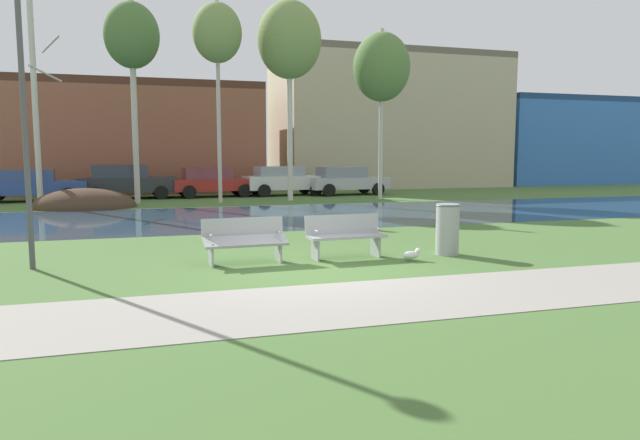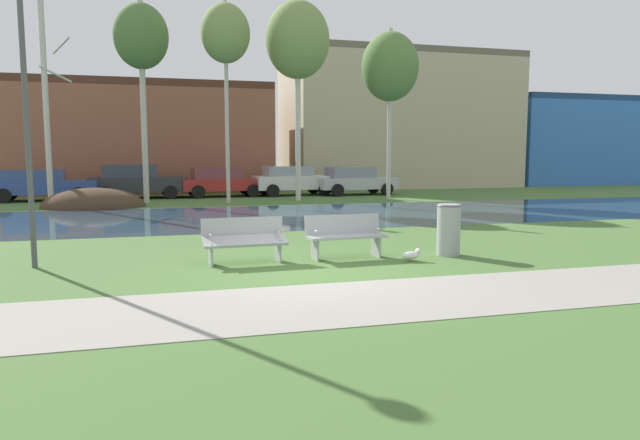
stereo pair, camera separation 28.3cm
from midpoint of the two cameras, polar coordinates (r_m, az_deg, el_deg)
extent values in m
plane|color=#476B33|center=(20.01, -9.12, 0.44)|extent=(120.00, 120.00, 0.00)
cube|color=gray|center=(8.27, 2.58, -8.07)|extent=(60.00, 2.37, 0.01)
cube|color=#2D475B|center=(19.45, -8.89, 0.28)|extent=(80.00, 7.92, 0.01)
ellipsoid|color=#423021|center=(24.52, -22.66, 1.12)|extent=(3.96, 2.78, 1.57)
cube|color=#9EA0A3|center=(11.04, -8.12, -2.08)|extent=(1.62, 0.53, 0.18)
cube|color=#9EA0A3|center=(11.28, -8.41, -0.77)|extent=(1.60, 0.14, 0.40)
cube|color=#9EA0A3|center=(11.03, -11.51, -3.33)|extent=(0.06, 0.43, 0.45)
cube|color=#9EA0A3|center=(11.27, -4.88, -3.01)|extent=(0.06, 0.43, 0.45)
cylinder|color=#9EA0A3|center=(10.94, -11.52, -1.48)|extent=(0.05, 0.28, 0.04)
cylinder|color=#9EA0A3|center=(11.18, -4.85, -1.20)|extent=(0.05, 0.28, 0.04)
cube|color=#9EA0A3|center=(11.53, 2.01, -1.65)|extent=(1.62, 0.54, 0.05)
cube|color=#9EA0A3|center=(11.76, 1.52, -0.41)|extent=(1.60, 0.14, 0.40)
cube|color=#9EA0A3|center=(11.40, -1.19, -2.89)|extent=(0.06, 0.43, 0.45)
cube|color=#9EA0A3|center=(11.86, 4.86, -2.54)|extent=(0.06, 0.43, 0.45)
cylinder|color=#9EA0A3|center=(11.31, -1.13, -1.09)|extent=(0.05, 0.28, 0.04)
cylinder|color=#9EA0A3|center=(11.78, 4.96, -0.81)|extent=(0.05, 0.28, 0.04)
cylinder|color=#999B9E|center=(12.24, 11.90, -0.91)|extent=(0.48, 0.48, 1.07)
torus|color=#5B5D5E|center=(12.19, 11.96, 1.43)|extent=(0.51, 0.51, 0.04)
ellipsoid|color=white|center=(11.42, 8.31, -3.47)|extent=(0.35, 0.16, 0.16)
sphere|color=white|center=(11.48, 9.02, -3.04)|extent=(0.11, 0.11, 0.11)
cone|color=gold|center=(11.50, 9.29, -3.02)|extent=(0.06, 0.03, 0.03)
cylinder|color=gold|center=(11.42, 8.45, -3.83)|extent=(0.01, 0.01, 0.10)
cylinder|color=gold|center=(11.47, 8.31, -3.78)|extent=(0.01, 0.01, 0.10)
cylinder|color=#4C4C51|center=(11.70, -27.96, 8.88)|extent=(0.10, 0.10, 5.45)
cylinder|color=beige|center=(26.61, -26.78, 11.07)|extent=(0.23, 0.23, 9.05)
cylinder|color=beige|center=(27.21, -25.51, 15.49)|extent=(0.90, 1.26, 0.56)
cylinder|color=beige|center=(26.09, -25.92, 12.97)|extent=(1.10, 1.07, 0.53)
cylinder|color=#BCB7A8|center=(26.25, -18.31, 11.56)|extent=(0.25, 0.25, 9.09)
ellipsoid|color=#4C7038|center=(26.61, -18.51, 17.02)|extent=(2.29, 2.29, 2.75)
cylinder|color=#BCB7A8|center=(25.47, -10.39, 12.12)|extent=(0.17, 0.17, 9.25)
ellipsoid|color=olive|center=(25.86, -10.51, 17.83)|extent=(2.08, 2.08, 2.50)
cylinder|color=beige|center=(26.44, -3.34, 11.96)|extent=(0.24, 0.24, 9.21)
ellipsoid|color=olive|center=(26.81, -3.38, 17.45)|extent=(2.86, 2.86, 3.43)
cylinder|color=beige|center=(27.23, 5.78, 10.33)|extent=(0.19, 0.19, 7.84)
ellipsoid|color=#567A3D|center=(27.47, 5.84, 14.90)|extent=(2.62, 2.62, 3.15)
cube|color=#2D4793|center=(28.82, -26.93, 2.89)|extent=(4.67, 2.03, 0.60)
cube|color=#32457F|center=(28.83, -27.71, 3.95)|extent=(2.65, 1.69, 0.50)
cylinder|color=black|center=(29.57, -23.83, 2.53)|extent=(0.65, 0.26, 0.64)
cylinder|color=black|center=(27.86, -24.00, 2.31)|extent=(0.65, 0.26, 0.64)
cube|color=#282B30|center=(28.89, -18.84, 3.34)|extent=(4.52, 2.20, 0.69)
cube|color=#2F3648|center=(28.85, -19.58, 4.59)|extent=(2.57, 1.84, 0.60)
cylinder|color=black|center=(29.94, -16.10, 2.87)|extent=(0.65, 0.26, 0.64)
cylinder|color=black|center=(28.05, -15.77, 2.65)|extent=(0.65, 0.26, 0.64)
cylinder|color=black|center=(29.84, -21.67, 2.65)|extent=(0.65, 0.26, 0.64)
cylinder|color=black|center=(27.94, -21.71, 2.42)|extent=(0.65, 0.26, 0.64)
cube|color=maroon|center=(29.10, -10.75, 3.47)|extent=(4.19, 2.06, 0.57)
cube|color=brown|center=(29.03, -11.41, 4.57)|extent=(2.39, 1.72, 0.56)
cylinder|color=black|center=(30.25, -8.53, 3.09)|extent=(0.65, 0.26, 0.64)
cylinder|color=black|center=(28.52, -7.76, 2.90)|extent=(0.65, 0.26, 0.64)
cylinder|color=black|center=(29.79, -13.60, 2.92)|extent=(0.65, 0.26, 0.64)
cylinder|color=black|center=(28.04, -13.13, 2.72)|extent=(0.65, 0.26, 0.64)
cube|color=silver|center=(29.67, -3.75, 3.74)|extent=(4.24, 2.04, 0.68)
cube|color=#949AAC|center=(29.55, -4.37, 4.87)|extent=(2.41, 1.70, 0.50)
cylinder|color=black|center=(30.95, -1.81, 3.23)|extent=(0.65, 0.26, 0.64)
cylinder|color=black|center=(29.29, -0.69, 3.05)|extent=(0.65, 0.26, 0.64)
cylinder|color=black|center=(30.17, -6.71, 3.10)|extent=(0.65, 0.26, 0.64)
cylinder|color=black|center=(28.47, -5.85, 2.91)|extent=(0.65, 0.26, 0.64)
cube|color=#B2B5BC|center=(30.07, 2.46, 3.70)|extent=(4.27, 2.00, 0.59)
cube|color=gray|center=(29.91, 1.88, 4.78)|extent=(2.43, 1.67, 0.55)
cylinder|color=black|center=(31.42, 4.14, 3.27)|extent=(0.65, 0.26, 0.64)
cylinder|color=black|center=(29.88, 5.53, 3.09)|extent=(0.65, 0.26, 0.64)
cylinder|color=black|center=(30.37, -0.57, 3.17)|extent=(0.65, 0.26, 0.64)
cylinder|color=black|center=(28.77, 0.62, 2.99)|extent=(0.65, 0.26, 0.64)
cube|color=brown|center=(35.08, -20.62, 7.27)|extent=(16.84, 7.73, 5.62)
cube|color=#4E2C21|center=(35.27, -20.82, 12.16)|extent=(16.84, 7.73, 0.40)
cube|color=#BCAD8E|center=(38.82, 6.48, 9.42)|extent=(14.63, 7.33, 8.18)
cube|color=#675F4E|center=(39.28, 6.57, 15.68)|extent=(14.63, 7.33, 0.40)
cube|color=#3870C6|center=(48.68, 24.71, 6.84)|extent=(17.66, 7.84, 5.74)
cube|color=navy|center=(48.83, 24.88, 10.44)|extent=(17.66, 7.84, 0.40)
camera|label=1|loc=(0.14, -90.70, -0.08)|focal=32.20mm
camera|label=2|loc=(0.14, 89.30, 0.08)|focal=32.20mm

